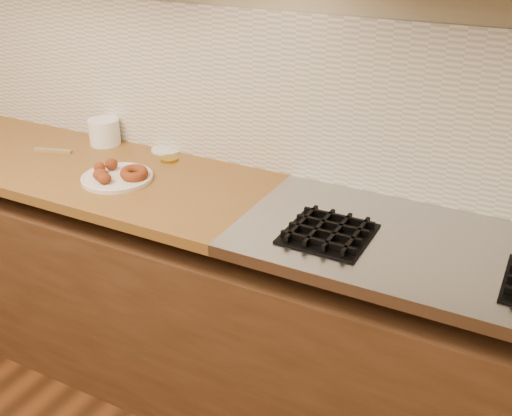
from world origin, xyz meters
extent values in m
cube|color=tan|center=(0.00, 2.00, 1.35)|extent=(4.00, 0.02, 2.70)
cube|color=brown|center=(0.00, 1.69, 0.39)|extent=(3.60, 0.60, 0.77)
cube|color=brown|center=(-0.65, 1.69, 0.88)|extent=(2.30, 0.62, 0.04)
cube|color=#9EA0A5|center=(1.15, 1.69, 0.88)|extent=(1.30, 0.62, 0.04)
cube|color=silver|center=(0.00, 1.99, 1.20)|extent=(3.60, 0.02, 0.60)
cube|color=black|center=(0.80, 1.61, 0.90)|extent=(0.26, 0.26, 0.01)
cube|color=black|center=(0.71, 1.61, 0.92)|extent=(0.01, 0.24, 0.02)
cube|color=black|center=(0.80, 1.52, 0.92)|extent=(0.24, 0.01, 0.02)
cube|color=black|center=(0.77, 1.61, 0.92)|extent=(0.01, 0.24, 0.02)
cube|color=black|center=(0.80, 1.58, 0.92)|extent=(0.24, 0.01, 0.02)
cube|color=black|center=(0.83, 1.61, 0.92)|extent=(0.01, 0.24, 0.02)
cube|color=black|center=(0.80, 1.64, 0.92)|extent=(0.24, 0.01, 0.02)
cube|color=black|center=(0.89, 1.61, 0.92)|extent=(0.01, 0.24, 0.02)
cube|color=black|center=(0.80, 1.70, 0.92)|extent=(0.24, 0.01, 0.02)
cylinder|color=silver|center=(-0.06, 1.64, 0.91)|extent=(0.27, 0.27, 0.02)
torus|color=brown|center=(0.01, 1.65, 0.93)|extent=(0.15, 0.15, 0.05)
ellipsoid|color=brown|center=(-0.11, 1.67, 0.94)|extent=(0.06, 0.06, 0.05)
ellipsoid|color=brown|center=(-0.13, 1.62, 0.94)|extent=(0.06, 0.06, 0.05)
ellipsoid|color=brown|center=(-0.09, 1.59, 0.93)|extent=(0.07, 0.07, 0.04)
ellipsoid|color=brown|center=(-0.06, 1.56, 0.93)|extent=(0.06, 0.05, 0.04)
cylinder|color=white|center=(-0.35, 1.91, 0.95)|extent=(0.17, 0.17, 0.11)
cylinder|color=silver|center=(-0.07, 1.97, 0.90)|extent=(0.14, 0.14, 0.01)
cylinder|color=#B18A20|center=(0.01, 1.88, 0.91)|extent=(0.08, 0.08, 0.01)
cube|color=olive|center=(-0.48, 1.73, 0.91)|extent=(0.16, 0.07, 0.01)
camera|label=1|loc=(1.36, 0.06, 1.82)|focal=42.00mm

